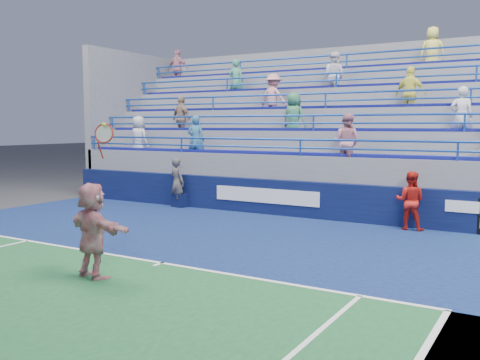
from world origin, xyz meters
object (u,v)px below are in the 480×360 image
Objects in this scene: tennis_player at (93,230)px; ball_girl at (410,201)px; line_judge at (177,183)px; judge_chair at (181,199)px.

tennis_player is 1.80× the size of ball_girl.
line_judge is 1.08× the size of ball_girl.
line_judge is at bearing -3.97° from ball_girl.
judge_chair is at bearing 116.29° from tennis_player.
tennis_player reaches higher than judge_chair.
tennis_player is at bearing -63.71° from judge_chair.
judge_chair is 0.50× the size of line_judge.
tennis_player reaches higher than line_judge.
judge_chair is 0.30× the size of tennis_player.
tennis_player reaches higher than ball_girl.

